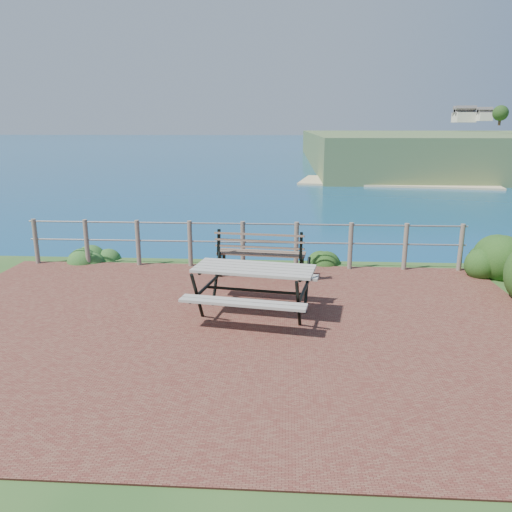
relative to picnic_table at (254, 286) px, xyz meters
The scene contains 8 objects.
ground 0.85m from the picnic_table, 129.15° to the right, with size 10.00×7.00×0.12m, color brown.
ocean 199.47m from the picnic_table, 90.12° to the left, with size 1200.00×1200.00×0.00m, color #15637F.
safety_railing 2.86m from the picnic_table, 98.65° to the left, with size 9.40×0.10×1.00m.
picnic_table is the anchor object (origin of this frame).
park_bench 2.14m from the picnic_table, 89.83° to the left, with size 1.81×0.64×1.00m.
shrub_right_edge 5.45m from the picnic_table, 28.60° to the left, with size 1.02×1.02×1.46m, color #183D13.
shrub_lip_west 5.07m from the picnic_table, 139.54° to the left, with size 0.84×0.84×0.61m, color #1E4E1D.
shrub_lip_east 3.70m from the picnic_table, 68.68° to the left, with size 0.68×0.68×0.39m, color #183D13.
Camera 1 is at (0.93, -7.07, 3.00)m, focal length 35.00 mm.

